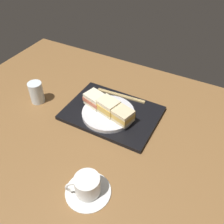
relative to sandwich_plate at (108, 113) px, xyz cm
name	(u,v)px	position (x,y,z in cm)	size (l,w,h in cm)	color
ground_plane	(97,126)	(2.27, 5.51, -3.96)	(140.00, 100.00, 3.00)	brown
serving_tray	(112,113)	(-0.44, -2.34, -1.64)	(38.46, 27.67, 1.64)	black
sandwich_plate	(108,113)	(0.00, 0.00, 0.00)	(21.75, 21.75, 1.63)	silver
sandwich_near	(122,115)	(-7.13, 1.60, 3.34)	(9.48, 8.21, 5.05)	beige
sandwich_middle	(108,106)	(0.00, 0.00, 3.70)	(9.76, 8.67, 5.77)	beige
sandwich_far	(95,99)	(7.13, -1.60, 3.39)	(9.91, 8.59, 5.16)	#EFE5C1
chopsticks_pair	(121,96)	(0.95, -13.39, -0.46)	(22.87, 2.86, 0.70)	tan
coffee_cup	(87,186)	(-10.96, 33.14, 0.71)	(14.61, 14.61, 7.31)	white
drinking_glass	(36,92)	(33.07, 5.50, 2.38)	(6.09, 6.09, 9.67)	silver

